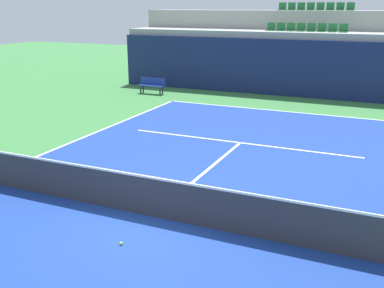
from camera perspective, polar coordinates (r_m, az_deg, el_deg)
ground_plane at (r=10.69m, az=-4.99°, el=-8.97°), size 80.00×80.00×0.00m
court_surface at (r=10.68m, az=-4.99°, el=-8.95°), size 11.00×24.00×0.01m
baseline_far at (r=21.37m, az=10.72°, el=4.08°), size 11.00×0.10×0.00m
service_line_far at (r=16.19m, az=6.02°, el=0.16°), size 8.26×0.10×0.00m
centre_service_line at (r=13.34m, az=1.68°, el=-3.46°), size 0.10×6.40×0.00m
back_wall at (r=24.78m, az=13.04°, el=9.12°), size 20.50×0.30×2.95m
stands_tier_lower at (r=26.07m, az=13.67°, el=9.82°), size 20.50×2.40×3.29m
stands_tier_upper at (r=28.37m, az=14.69°, el=11.38°), size 20.50×2.40×4.36m
seating_row_lower at (r=26.02m, az=13.99°, el=13.71°), size 4.29×0.44×0.44m
seating_row_upper at (r=28.36m, az=15.08°, el=16.02°), size 4.29×0.44×0.44m
tennis_net at (r=10.47m, az=-5.06°, el=-6.47°), size 11.08×0.08×1.07m
player_bench at (r=25.23m, az=-5.01°, el=7.39°), size 1.50×0.40×0.85m
tennis_ball_2 at (r=9.56m, az=-8.81°, el=-12.12°), size 0.07×0.07×0.07m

